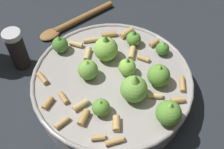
# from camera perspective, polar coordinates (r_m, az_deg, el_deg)

# --- Properties ---
(ground_plane) EXTENTS (2.40, 2.40, 0.00)m
(ground_plane) POSITION_cam_1_polar(r_m,az_deg,el_deg) (0.56, 0.00, -4.05)
(ground_plane) COLOR #23282D
(cooking_pan) EXTENTS (0.31, 0.31, 0.12)m
(cooking_pan) POSITION_cam_1_polar(r_m,az_deg,el_deg) (0.53, 0.25, -1.92)
(cooking_pan) COLOR #9E9993
(cooking_pan) RESTS_ON ground
(pepper_shaker) EXTENTS (0.04, 0.04, 0.10)m
(pepper_shaker) POSITION_cam_1_polar(r_m,az_deg,el_deg) (0.61, -19.28, 4.98)
(pepper_shaker) COLOR black
(pepper_shaker) RESTS_ON ground
(wooden_spoon) EXTENTS (0.07, 0.22, 0.02)m
(wooden_spoon) POSITION_cam_1_polar(r_m,az_deg,el_deg) (0.70, -8.15, 10.75)
(wooden_spoon) COLOR olive
(wooden_spoon) RESTS_ON ground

